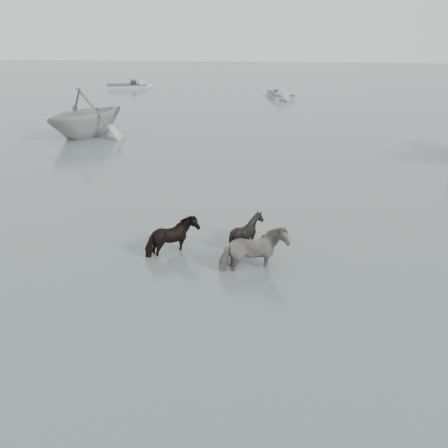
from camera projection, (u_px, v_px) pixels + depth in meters
The scene contains 7 objects.
ground at pixel (252, 271), 15.78m from camera, with size 140.00×140.00×0.00m, color #52615D.
pony_pinto at pixel (254, 243), 15.59m from camera, with size 0.87×1.90×1.61m, color black.
pony_dark at pixel (173, 232), 16.66m from camera, with size 1.37×1.17×1.38m, color black.
pony_black at pixel (247, 225), 17.31m from camera, with size 1.05×1.18×1.30m, color black.
rowboat_trail at pixel (86, 111), 32.27m from camera, with size 4.81×5.57×2.94m, color #AFB2AF.
skiff_mid at pixel (280, 93), 47.36m from camera, with size 5.06×1.60×0.75m, color gray, non-canonical shape.
skiff_far at pixel (127, 84), 53.09m from camera, with size 5.18×1.60×0.75m, color #AAADAA, non-canonical shape.
Camera 1 is at (0.50, -14.29, 6.83)m, focal length 45.00 mm.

